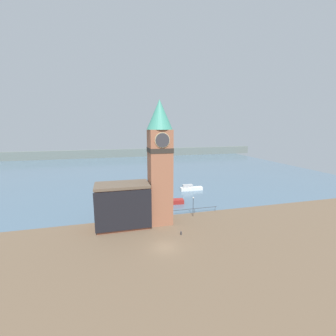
% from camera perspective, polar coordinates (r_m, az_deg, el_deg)
% --- Properties ---
extents(ground_plane, '(160.00, 160.00, 0.00)m').
position_cam_1_polar(ground_plane, '(38.70, -0.80, -19.51)').
color(ground_plane, brown).
extents(water, '(160.00, 120.00, 0.00)m').
position_cam_1_polar(water, '(107.40, -10.12, -0.00)').
color(water, slate).
rests_on(water, ground_plane).
extents(far_shoreline, '(180.00, 3.00, 5.00)m').
position_cam_1_polar(far_shoreline, '(146.53, -11.43, 3.74)').
color(far_shoreline, slate).
rests_on(far_shoreline, water).
extents(pier_railing, '(10.81, 0.08, 1.09)m').
position_cam_1_polar(pier_railing, '(51.92, 6.77, -10.31)').
color(pier_railing, '#333338').
rests_on(pier_railing, ground_plane).
extents(clock_tower, '(4.97, 4.97, 24.36)m').
position_cam_1_polar(clock_tower, '(43.91, -2.06, 2.09)').
color(clock_tower, '#935B42').
rests_on(clock_tower, ground_plane).
extents(pier_building, '(10.29, 5.87, 8.62)m').
position_cam_1_polar(pier_building, '(44.83, -11.41, -9.28)').
color(pier_building, brown).
rests_on(pier_building, ground_plane).
extents(boat_near, '(6.48, 2.47, 2.10)m').
position_cam_1_polar(boat_near, '(57.43, 0.55, -8.35)').
color(boat_near, maroon).
rests_on(boat_near, water).
extents(boat_far, '(6.90, 1.86, 1.88)m').
position_cam_1_polar(boat_far, '(69.41, 5.76, -5.11)').
color(boat_far, silver).
rests_on(boat_far, water).
extents(mooring_bollard_near, '(0.28, 0.28, 0.68)m').
position_cam_1_polar(mooring_bollard_near, '(42.39, 3.33, -16.12)').
color(mooring_bollard_near, '#2D2D33').
rests_on(mooring_bollard_near, ground_plane).
extents(lamp_post, '(0.32, 0.32, 4.35)m').
position_cam_1_polar(lamp_post, '(49.63, 6.42, -8.79)').
color(lamp_post, black).
rests_on(lamp_post, ground_plane).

